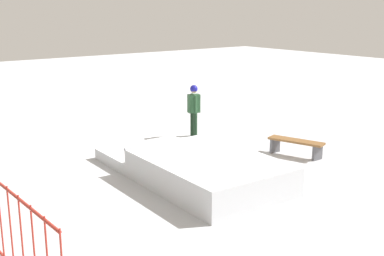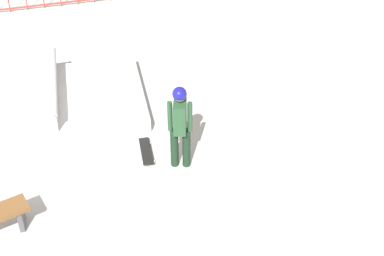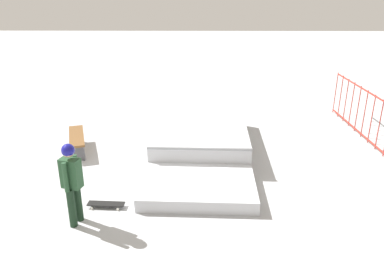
# 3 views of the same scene
# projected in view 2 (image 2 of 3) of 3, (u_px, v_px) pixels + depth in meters

# --- Properties ---
(ground_plane) EXTENTS (60.00, 60.00, 0.00)m
(ground_plane) POSITION_uv_depth(u_px,v_px,m) (42.00, 126.00, 10.91)
(ground_plane) COLOR #B7BABF
(skater) EXTENTS (0.43, 0.43, 1.73)m
(skater) POSITION_uv_depth(u_px,v_px,m) (180.00, 122.00, 9.35)
(skater) COLOR black
(skater) RESTS_ON ground
(skateboard) EXTENTS (0.29, 0.81, 0.09)m
(skateboard) POSITION_uv_depth(u_px,v_px,m) (146.00, 151.00, 10.16)
(skateboard) COLOR black
(skateboard) RESTS_ON ground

